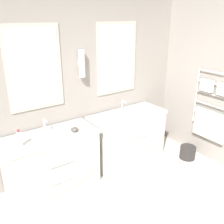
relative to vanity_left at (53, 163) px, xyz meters
name	(u,v)px	position (x,y,z in m)	size (l,w,h in m)	color
wall_back	(60,85)	(0.33, 0.35, 0.91)	(5.65, 0.16, 2.60)	gray
vanity_left	(53,163)	(0.00, 0.00, 0.00)	(1.19, 0.59, 0.79)	silver
vanity_right	(128,137)	(1.24, 0.00, 0.00)	(1.19, 0.59, 0.79)	silver
faucet_left	(45,126)	(0.00, 0.16, 0.47)	(0.17, 0.11, 0.17)	silver
faucet_right	(122,106)	(1.24, 0.16, 0.47)	(0.17, 0.11, 0.17)	silver
toiletry_bottle	(20,139)	(-0.38, -0.05, 0.49)	(0.05, 0.05, 0.21)	silver
amenity_bowl	(75,129)	(0.30, -0.06, 0.42)	(0.10, 0.10, 0.06)	#4C4742
waste_bin	(188,152)	(2.07, -0.52, -0.29)	(0.25, 0.25, 0.20)	#282626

